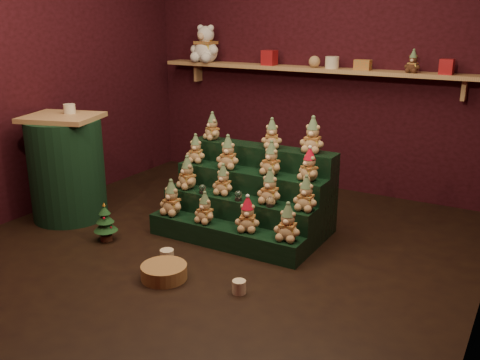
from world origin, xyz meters
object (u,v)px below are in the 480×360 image
Objects in this scene: mug_left at (167,256)px; snow_globe_a at (202,189)px; riser_tier_front at (224,236)px; wicker_basket at (164,272)px; mini_christmas_tree at (105,222)px; white_bear at (206,39)px; brown_bear at (413,61)px; mug_right at (239,287)px; snow_globe_c at (270,202)px; side_table at (67,168)px; snow_globe_b at (238,196)px.

snow_globe_a is at bearing 98.81° from mug_left.
wicker_basket is at bearing -95.92° from riser_tier_front.
riser_tier_front is 0.47m from snow_globe_a.
white_bear reaches higher than mini_christmas_tree.
brown_bear is at bearing 60.64° from riser_tier_front.
white_bear is at bearing 127.47° from mug_right.
mini_christmas_tree is (-1.27, -0.57, -0.24)m from snow_globe_c.
side_table is 0.80m from mini_christmas_tree.
riser_tier_front is 0.49m from snow_globe_c.
snow_globe_a is 0.24× the size of mini_christmas_tree.
mug_left is (-0.22, -0.49, -0.04)m from riser_tier_front.
side_table reaches higher than mug_right.
brown_bear reaches higher than snow_globe_c.
side_table is at bearing 167.82° from mug_right.
brown_bear reaches higher than mug_right.
snow_globe_b is 0.89× the size of mug_right.
brown_bear is at bearing 66.65° from wicker_basket.
white_bear is (-1.12, 2.28, 1.53)m from mug_left.
mini_christmas_tree is (-0.93, -0.41, 0.08)m from riser_tier_front.
snow_globe_a is at bearing -123.87° from brown_bear.
snow_globe_b is at bearing 180.00° from snow_globe_c.
snow_globe_b is 0.98m from mug_right.
side_table is 4.69× the size of brown_bear.
snow_globe_b is at bearing 74.51° from riser_tier_front.
snow_globe_b is 0.30m from snow_globe_c.
white_bear reaches higher than side_table.
side_table is at bearing -174.17° from riser_tier_front.
mug_right is (0.72, -0.13, -0.01)m from mug_left.
wicker_basket is 3.19m from white_bear.
brown_bear is at bearing 48.65° from mini_christmas_tree.
snow_globe_b reaches higher than riser_tier_front.
riser_tier_front is 14.70× the size of mug_right.
snow_globe_a is 0.40× the size of brown_bear.
snow_globe_b is 0.99× the size of snow_globe_c.
mug_right is 0.46× the size of brown_bear.
side_table is at bearing 166.77° from mug_left.
riser_tier_front is 1.02m from mini_christmas_tree.
snow_globe_a is 0.96× the size of snow_globe_c.
side_table is 3.40m from brown_bear.
snow_globe_b is (0.04, 0.16, 0.31)m from riser_tier_front.
side_table is 2.90× the size of wicker_basket.
mug_right is (1.44, -0.21, -0.12)m from mini_christmas_tree.
snow_globe_c is 0.90× the size of mug_right.
mug_right is (0.83, -0.78, -0.35)m from snow_globe_a.
mug_right is 2.82m from brown_bear.
mini_christmas_tree is 0.66× the size of white_bear.
white_bear is at bearing 135.93° from snow_globe_c.
wicker_basket is 1.62× the size of brown_bear.
mug_left is at bearing -111.63° from snow_globe_b.
snow_globe_b is 0.79m from mug_left.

